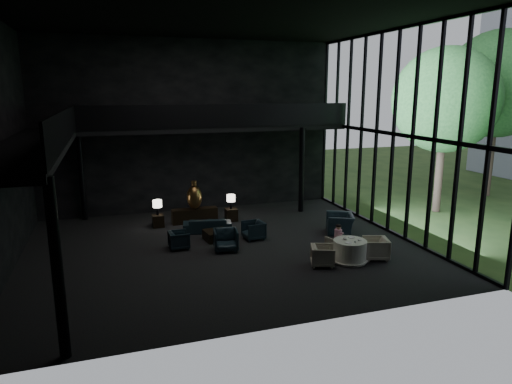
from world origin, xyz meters
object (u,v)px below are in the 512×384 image
object	(u,v)px
bronze_urn	(194,197)
window_armchair	(340,219)
dining_chair_east	(376,247)
table_lamp_right	(231,199)
dining_table	(350,252)
console	(195,215)
child	(338,232)
dining_chair_north	(337,245)
dining_chair_west	(323,255)
side_table_right	(231,215)
lounge_armchair_south	(226,238)
coffee_table	(216,235)
lounge_armchair_east	(253,229)
lounge_armchair_west	(179,240)
sofa	(207,223)
side_table_left	(158,221)
table_lamp_left	(157,204)

from	to	relation	value
bronze_urn	window_armchair	size ratio (longest dim) A/B	0.94
dining_chair_east	table_lamp_right	bearing A→B (deg)	-132.19
dining_table	window_armchair	bearing A→B (deg)	67.38
console	dining_table	xyz separation A→B (m)	(4.11, -6.29, 0.01)
console	child	world-z (taller)	child
dining_chair_north	dining_chair_west	bearing A→B (deg)	26.27
side_table_right	lounge_armchair_south	distance (m)	3.89
table_lamp_right	coffee_table	xyz separation A→B (m)	(-1.26, -2.46, -0.81)
side_table_right	window_armchair	distance (m)	4.86
lounge_armchair_east	coffee_table	world-z (taller)	lounge_armchair_east
console	dining_chair_north	distance (m)	6.80
table_lamp_right	child	distance (m)	5.72
lounge_armchair_west	lounge_armchair_east	bearing A→B (deg)	-88.08
sofa	dining_chair_west	xyz separation A→B (m)	(2.83, -4.85, 0.01)
side_table_left	lounge_armchair_south	bearing A→B (deg)	-61.96
dining_chair_west	console	bearing A→B (deg)	46.31
side_table_right	table_lamp_right	size ratio (longest dim) A/B	0.88
side_table_right	sofa	xyz separation A→B (m)	(-1.35, -1.26, 0.09)
table_lamp_right	child	xyz separation A→B (m)	(2.59, -5.10, -0.26)
console	table_lamp_left	distance (m)	1.74
lounge_armchair_west	child	bearing A→B (deg)	-113.61
console	sofa	distance (m)	1.50
coffee_table	dining_chair_west	bearing A→B (deg)	-53.23
child	side_table_right	bearing A→B (deg)	-63.02
window_armchair	table_lamp_left	bearing A→B (deg)	-91.69
table_lamp_right	dining_table	size ratio (longest dim) A/B	0.50
dining_table	lounge_armchair_east	bearing A→B (deg)	125.53
side_table_left	table_lamp_right	size ratio (longest dim) A/B	0.83
dining_chair_west	window_armchair	bearing A→B (deg)	-16.46
side_table_right	table_lamp_right	world-z (taller)	table_lamp_right
dining_chair_north	child	bearing A→B (deg)	-138.37
side_table_left	child	bearing A→B (deg)	-41.62
table_lamp_left	dining_table	distance (m)	8.40
side_table_left	dining_chair_west	size ratio (longest dim) A/B	0.70
dining_chair_north	dining_chair_west	world-z (taller)	dining_chair_west
table_lamp_right	dining_chair_west	size ratio (longest dim) A/B	0.85
table_lamp_left	lounge_armchair_east	distance (m)	4.43
table_lamp_left	dining_chair_north	world-z (taller)	table_lamp_left
side_table_right	dining_chair_east	bearing A→B (deg)	-60.28
side_table_right	lounge_armchair_west	bearing A→B (deg)	-133.08
bronze_urn	sofa	xyz separation A→B (m)	(0.25, -1.43, -0.80)
sofa	dining_chair_east	world-z (taller)	dining_chair_east
dining_chair_north	dining_chair_west	size ratio (longest dim) A/B	0.81
dining_chair_east	bronze_urn	bearing A→B (deg)	-122.85
side_table_left	dining_chair_east	bearing A→B (deg)	-42.69
sofa	dining_chair_east	distance (m)	6.85
dining_chair_north	dining_chair_east	size ratio (longest dim) A/B	0.69
sofa	dining_chair_east	bearing A→B (deg)	145.18
side_table_left	table_lamp_left	bearing A→B (deg)	90.00
dining_chair_west	dining_chair_north	bearing A→B (deg)	-27.99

